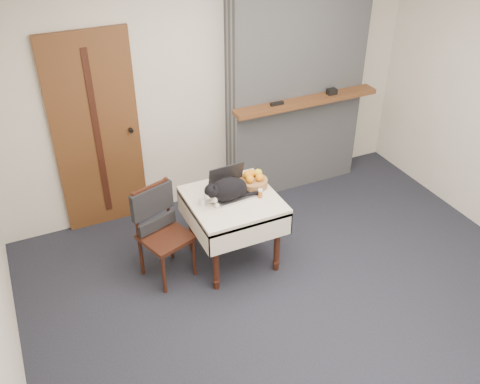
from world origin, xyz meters
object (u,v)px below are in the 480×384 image
at_px(laptop, 230,187).
at_px(chair, 158,220).
at_px(cream_jar, 203,201).
at_px(pill_bottle, 260,193).
at_px(door, 97,134).
at_px(side_table, 233,208).
at_px(cat, 228,189).
at_px(fruit_basket, 253,180).

xyz_separation_m(laptop, chair, (-0.67, 0.06, -0.19)).
height_order(cream_jar, pill_bottle, pill_bottle).
height_order(door, pill_bottle, door).
xyz_separation_m(side_table, pill_bottle, (0.22, -0.10, 0.16)).
xyz_separation_m(cat, pill_bottle, (0.27, -0.09, -0.06)).
bearing_deg(door, pill_bottle, -47.22).
relative_size(side_table, cat, 1.51).
xyz_separation_m(door, pill_bottle, (1.14, -1.23, -0.26)).
bearing_deg(chair, cat, -32.36).
bearing_deg(door, chair, -75.37).
height_order(door, cream_jar, door).
bearing_deg(door, laptop, -48.72).
xyz_separation_m(door, laptop, (0.93, -1.05, -0.24)).
distance_m(side_table, chair, 0.67).
relative_size(door, side_table, 2.56).
distance_m(cat, cream_jar, 0.25).
bearing_deg(fruit_basket, cream_jar, -170.95).
bearing_deg(pill_bottle, chair, 164.88).
relative_size(laptop, pill_bottle, 4.24).
relative_size(side_table, chair, 0.87).
distance_m(side_table, laptop, 0.19).
bearing_deg(pill_bottle, cat, 161.66).
xyz_separation_m(laptop, pill_bottle, (0.21, -0.17, -0.02)).
height_order(fruit_basket, chair, chair).
distance_m(door, cat, 1.45).
distance_m(laptop, cat, 0.11).
bearing_deg(side_table, chair, 167.77).
bearing_deg(fruit_basket, pill_bottle, -97.55).
bearing_deg(cat, chair, 154.80).
height_order(side_table, pill_bottle, pill_bottle).
distance_m(laptop, fruit_basket, 0.24).
relative_size(cream_jar, chair, 0.08).
relative_size(door, cream_jar, 28.88).
distance_m(side_table, cat, 0.22).
relative_size(side_table, fruit_basket, 3.01).
distance_m(fruit_basket, chair, 0.92).
relative_size(door, laptop, 5.64).
height_order(pill_bottle, fruit_basket, fruit_basket).
distance_m(door, pill_bottle, 1.69).
height_order(pill_bottle, chair, chair).
relative_size(door, fruit_basket, 7.73).
xyz_separation_m(cream_jar, chair, (-0.37, 0.12, -0.16)).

